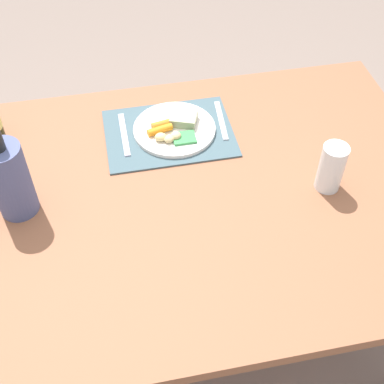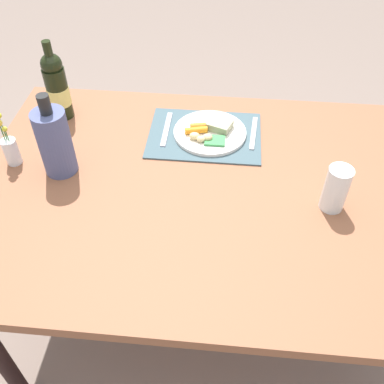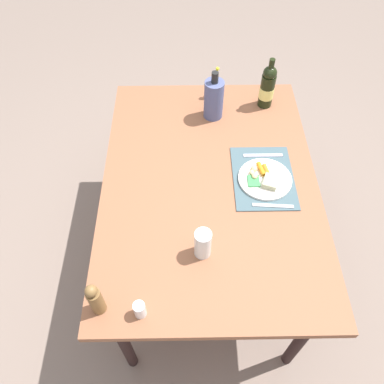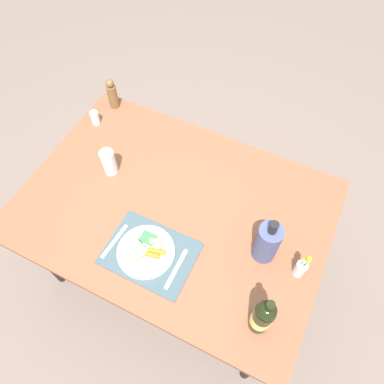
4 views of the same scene
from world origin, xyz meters
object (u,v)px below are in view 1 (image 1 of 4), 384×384
(water_tumbler, at_px, (331,170))
(dining_table, at_px, (191,209))
(cooler_bottle, at_px, (10,179))
(dinner_plate, at_px, (175,128))
(knife, at_px, (124,134))
(fork, at_px, (221,120))

(water_tumbler, bearing_deg, dining_table, -7.23)
(cooler_bottle, bearing_deg, dining_table, 175.61)
(dinner_plate, xyz_separation_m, knife, (0.16, -0.01, -0.01))
(fork, bearing_deg, dining_table, 65.62)
(dinner_plate, xyz_separation_m, water_tumbler, (-0.39, 0.31, 0.05))
(fork, relative_size, cooler_bottle, 0.67)
(knife, xyz_separation_m, cooler_bottle, (0.31, 0.24, 0.11))
(fork, distance_m, water_tumbler, 0.41)
(dinner_plate, distance_m, fork, 0.16)
(fork, relative_size, water_tumbler, 1.27)
(dinner_plate, height_order, fork, dinner_plate)
(dinner_plate, relative_size, fork, 1.37)
(water_tumbler, bearing_deg, cooler_bottle, -5.67)
(knife, bearing_deg, dinner_plate, 175.14)
(dinner_plate, height_order, cooler_bottle, cooler_bottle)
(fork, height_order, water_tumbler, water_tumbler)
(dining_table, bearing_deg, knife, -60.25)
(dining_table, distance_m, knife, 0.33)
(dining_table, xyz_separation_m, dinner_plate, (-0.00, -0.26, 0.09))
(dining_table, bearing_deg, cooler_bottle, -4.39)
(dining_table, xyz_separation_m, fork, (-0.16, -0.28, 0.08))
(fork, distance_m, knife, 0.31)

